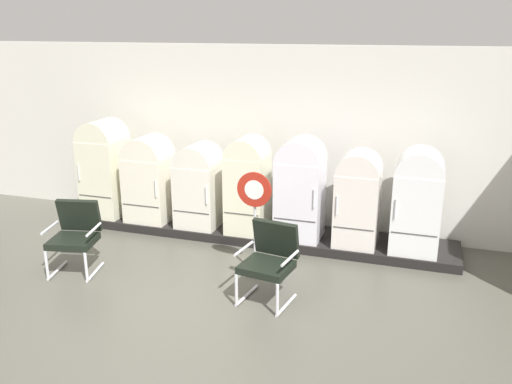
{
  "coord_description": "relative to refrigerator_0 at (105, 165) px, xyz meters",
  "views": [
    {
      "loc": [
        2.59,
        -4.64,
        3.28
      ],
      "look_at": [
        0.2,
        2.75,
        0.85
      ],
      "focal_mm": 37.47,
      "sensor_mm": 36.0,
      "label": 1
    }
  ],
  "objects": [
    {
      "name": "sign_stand",
      "position": [
        3.07,
        -1.18,
        -0.28
      ],
      "size": [
        0.48,
        0.32,
        1.45
      ],
      "color": "#2D2D30",
      "rests_on": "ground"
    },
    {
      "name": "refrigerator_0",
      "position": [
        0.0,
        0.0,
        0.0
      ],
      "size": [
        0.66,
        0.71,
        1.64
      ],
      "color": "beige",
      "rests_on": "display_plinth"
    },
    {
      "name": "ground",
      "position": [
        2.56,
        -2.93,
        -1.03
      ],
      "size": [
        12.0,
        10.0,
        0.05
      ],
      "primitive_type": "cube",
      "color": "#4F4E44"
    },
    {
      "name": "refrigerator_4",
      "position": [
        3.42,
        -0.03,
        -0.05
      ],
      "size": [
        0.68,
        0.66,
        1.56
      ],
      "color": "white",
      "rests_on": "display_plinth"
    },
    {
      "name": "refrigerator_6",
      "position": [
        5.12,
        0.0,
        -0.08
      ],
      "size": [
        0.67,
        0.72,
        1.5
      ],
      "color": "white",
      "rests_on": "display_plinth"
    },
    {
      "name": "armchair_left",
      "position": [
        0.69,
        -1.83,
        -0.45
      ],
      "size": [
        0.74,
        0.75,
        0.98
      ],
      "color": "silver",
      "rests_on": "ground"
    },
    {
      "name": "refrigerator_2",
      "position": [
        1.74,
        -0.01,
        -0.16
      ],
      "size": [
        0.66,
        0.69,
        1.35
      ],
      "color": "silver",
      "rests_on": "display_plinth"
    },
    {
      "name": "refrigerator_3",
      "position": [
        2.58,
        -0.04,
        -0.06
      ],
      "size": [
        0.6,
        0.63,
        1.52
      ],
      "color": "beige",
      "rests_on": "display_plinth"
    },
    {
      "name": "back_wall",
      "position": [
        2.56,
        0.73,
        0.5
      ],
      "size": [
        11.76,
        0.12,
        3.0
      ],
      "color": "silver",
      "rests_on": "ground"
    },
    {
      "name": "display_plinth",
      "position": [
        2.56,
        0.09,
        -0.94
      ],
      "size": [
        6.49,
        0.95,
        0.14
      ],
      "primitive_type": "cube",
      "color": "black",
      "rests_on": "ground"
    },
    {
      "name": "refrigerator_1",
      "position": [
        0.85,
        -0.02,
        -0.12
      ],
      "size": [
        0.71,
        0.67,
        1.43
      ],
      "color": "silver",
      "rests_on": "display_plinth"
    },
    {
      "name": "armchair_right",
      "position": [
        3.47,
        -1.81,
        -0.45
      ],
      "size": [
        0.72,
        0.73,
        0.98
      ],
      "color": "silver",
      "rests_on": "ground"
    },
    {
      "name": "refrigerator_5",
      "position": [
        4.29,
        -0.03,
        -0.12
      ],
      "size": [
        0.63,
        0.66,
        1.42
      ],
      "color": "silver",
      "rests_on": "display_plinth"
    }
  ]
}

